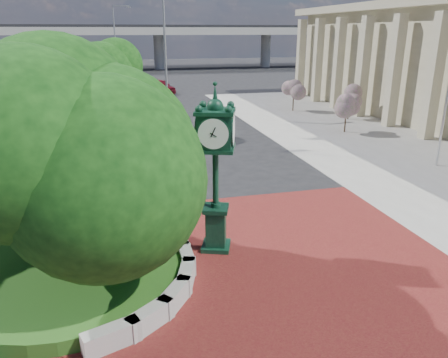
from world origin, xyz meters
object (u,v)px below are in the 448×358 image
(street_lamp_near, at_px, (168,41))
(street_lamp_far, at_px, (117,41))
(post_clock, at_px, (216,164))
(parked_car, at_px, (160,86))

(street_lamp_near, distance_m, street_lamp_far, 18.85)
(post_clock, relative_size, parked_car, 1.14)
(street_lamp_far, bearing_deg, post_clock, -87.46)
(post_clock, distance_m, parked_car, 36.80)
(post_clock, relative_size, street_lamp_near, 0.51)
(post_clock, xyz_separation_m, street_lamp_near, (1.65, 23.38, 3.00))
(post_clock, height_order, street_lamp_near, street_lamp_near)
(parked_car, height_order, street_lamp_far, street_lamp_far)
(post_clock, xyz_separation_m, parked_car, (2.27, 36.68, -2.03))
(parked_car, bearing_deg, post_clock, -115.71)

